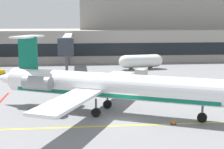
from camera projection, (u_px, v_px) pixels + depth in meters
name	position (u px, v px, depth m)	size (l,w,h in m)	color
ground	(123.00, 120.00, 31.34)	(120.00, 120.00, 0.11)	slate
terminal_building	(139.00, 26.00, 79.76)	(75.74, 17.65, 20.73)	gray
jet_bridge_west	(67.00, 43.00, 58.41)	(2.40, 20.23, 6.64)	silver
regional_jet	(108.00, 86.00, 33.08)	(26.54, 20.09, 7.71)	white
pushback_tractor	(138.00, 76.00, 49.52)	(3.95, 3.65, 2.07)	silver
fuel_tank	(141.00, 61.00, 62.39)	(8.63, 3.43, 2.76)	white
safety_cone_alpha	(119.00, 96.00, 39.69)	(0.47, 0.47, 0.55)	orange
safety_cone_bravo	(181.00, 90.00, 43.06)	(0.47, 0.47, 0.55)	orange
safety_cone_charlie	(173.00, 121.00, 29.99)	(0.47, 0.47, 0.55)	orange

